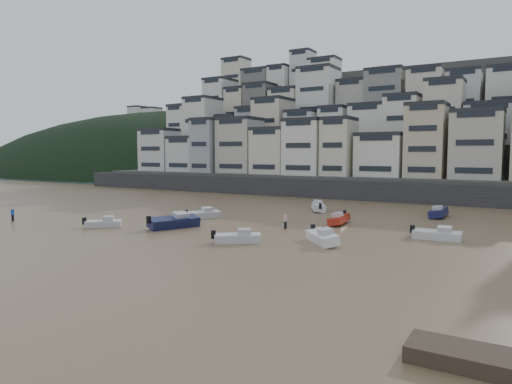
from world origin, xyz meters
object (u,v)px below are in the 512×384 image
Objects in this scene: boat_j at (103,222)px; person_blue at (13,214)px; boat_f at (203,213)px; boat_e at (339,218)px; boat_b at (322,236)px; boat_h at (319,206)px; boat_d at (437,233)px; boat_i at (439,211)px; boat_a at (237,236)px; boat_c at (174,220)px; person_pink at (285,221)px.

boat_j is 2.53× the size of person_blue.
boat_f is at bearing 36.55° from person_blue.
boat_b is at bearing 7.90° from boat_e.
person_blue is (-38.87, -6.89, 0.12)m from boat_b.
boat_h is at bearing 19.15° from boat_j.
boat_b reaches higher than boat_d.
boat_d is 17.21m from boat_i.
boat_b is 24.43m from boat_h.
boat_h is 26.34m from boat_a.
boat_c reaches higher than boat_e.
boat_f is at bearing -179.98° from boat_d.
boat_e is 3.05× the size of person_pink.
person_blue is at bearing -158.43° from person_pink.
boat_f is 31.43m from boat_i.
boat_f is at bearing -56.52° from boat_i.
boat_d is at bearing 6.19° from person_pink.
boat_c is (-18.04, -0.41, 0.13)m from boat_b.
boat_j is at bearing 11.60° from person_blue.
person_blue is at bearing -163.76° from boat_d.
boat_d is at bearing -64.24° from boat_f.
boat_d is 24.08m from boat_h.
boat_d is at bearing 64.24° from boat_e.
boat_i is at bearing 34.69° from person_blue.
boat_f is 23.75m from person_blue.
boat_h reaches higher than boat_f.
boat_h is at bearing 100.34° from person_pink.
boat_c is 1.46× the size of boat_j.
boat_i is 1.21× the size of boat_a.
boat_e is (17.01, 4.67, 0.02)m from boat_f.
boat_j is at bearing -124.11° from boat_b.
person_pink reaches higher than boat_i.
person_blue reaches higher than boat_b.
boat_h is 3.26× the size of person_pink.
boat_b is 1.04× the size of boat_e.
boat_e is at bearing -36.18° from boat_i.
person_blue is (-36.09, -18.82, 0.15)m from boat_e.
boat_h is (-7.11, 10.41, 0.05)m from boat_e.
boat_i is 16.51m from boat_h.
boat_i reaches higher than boat_e.
boat_a is (2.81, -26.19, -0.11)m from boat_h.
person_pink reaches higher than boat_a.
person_pink reaches higher than boat_b.
boat_d is 19.73m from boat_a.
person_blue reaches higher than boat_d.
boat_a is at bearing 157.78° from boat_h.
boat_b is 11.76m from boat_d.
boat_b is at bearing -14.61° from boat_i.
boat_b is at bearing -66.05° from boat_c.
boat_e is at bearing -174.04° from boat_h.
boat_i is 3.37× the size of person_blue.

